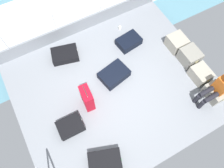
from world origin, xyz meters
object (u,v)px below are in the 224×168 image
object	(u,v)px
cargo_crate_1	(190,56)
suitcase_2	(87,98)
passenger_seated	(217,89)
cargo_crate_2	(201,74)
suitcase_1	(65,55)
cargo_crate_3	(216,92)
suitcase_3	(70,126)
suitcase_0	(114,74)
suitcase_5	(129,42)
suitcase_4	(105,162)
cargo_crate_0	(177,42)
paper_cup	(120,28)

from	to	relation	value
cargo_crate_1	suitcase_2	size ratio (longest dim) A/B	0.69
suitcase_2	passenger_seated	bearing A→B (deg)	64.31
cargo_crate_2	suitcase_1	xyz separation A→B (m)	(-2.35, -2.93, -0.06)
cargo_crate_2	suitcase_1	distance (m)	3.76
suitcase_1	suitcase_2	size ratio (longest dim) A/B	1.03
cargo_crate_3	passenger_seated	bearing A→B (deg)	-90.00
cargo_crate_3	suitcase_3	bearing A→B (deg)	-105.22
passenger_seated	suitcase_2	world-z (taller)	passenger_seated
suitcase_0	suitcase_1	bearing A→B (deg)	-143.55
cargo_crate_1	suitcase_5	xyz separation A→B (m)	(-1.29, -1.18, -0.09)
cargo_crate_1	suitcase_4	xyz separation A→B (m)	(1.32, -3.35, -0.10)
cargo_crate_3	suitcase_5	size ratio (longest dim) A/B	0.78
suitcase_2	suitcase_5	xyz separation A→B (m)	(-1.12, 1.86, -0.24)
cargo_crate_1	suitcase_1	size ratio (longest dim) A/B	0.67
suitcase_4	suitcase_5	distance (m)	3.40
suitcase_1	suitcase_2	xyz separation A→B (m)	(1.60, -0.05, 0.24)
cargo_crate_0	suitcase_0	xyz separation A→B (m)	(0.02, -2.06, -0.07)
cargo_crate_1	suitcase_4	bearing A→B (deg)	-68.43
passenger_seated	suitcase_2	size ratio (longest dim) A/B	1.31
cargo_crate_3	suitcase_5	xyz separation A→B (m)	(-2.48, -1.13, -0.06)
cargo_crate_2	cargo_crate_3	bearing A→B (deg)	1.34
suitcase_0	suitcase_2	world-z (taller)	suitcase_2
suitcase_2	paper_cup	world-z (taller)	suitcase_2
passenger_seated	suitcase_4	xyz separation A→B (m)	(0.14, -3.12, -0.44)
suitcase_2	suitcase_4	xyz separation A→B (m)	(1.50, -0.30, -0.25)
suitcase_1	suitcase_3	xyz separation A→B (m)	(1.96, -0.70, -0.00)
suitcase_3	cargo_crate_1	bearing A→B (deg)	92.96
cargo_crate_2	suitcase_5	xyz separation A→B (m)	(-1.88, -1.11, -0.06)
suitcase_0	suitcase_2	bearing A→B (deg)	-68.86
cargo_crate_3	suitcase_4	bearing A→B (deg)	-87.52
suitcase_1	suitcase_3	distance (m)	2.08
suitcase_3	paper_cup	distance (m)	3.32
cargo_crate_2	suitcase_5	size ratio (longest dim) A/B	0.78
passenger_seated	suitcase_5	size ratio (longest dim) A/B	1.47
paper_cup	suitcase_4	bearing A→B (deg)	-34.49
suitcase_4	paper_cup	size ratio (longest dim) A/B	8.74
cargo_crate_3	suitcase_4	distance (m)	3.30
suitcase_2	cargo_crate_0	bearing A→B (deg)	97.37
cargo_crate_2	suitcase_3	xyz separation A→B (m)	(-0.39, -3.63, -0.06)
cargo_crate_2	cargo_crate_3	world-z (taller)	cargo_crate_3
suitcase_4	cargo_crate_1	bearing A→B (deg)	111.57
suitcase_5	cargo_crate_1	bearing A→B (deg)	42.42
cargo_crate_3	suitcase_2	size ratio (longest dim) A/B	0.69
suitcase_0	suitcase_1	world-z (taller)	suitcase_0
cargo_crate_1	passenger_seated	bearing A→B (deg)	-11.16
cargo_crate_2	suitcase_4	xyz separation A→B (m)	(0.74, -3.28, -0.07)
cargo_crate_0	suitcase_3	bearing A→B (deg)	-78.40
passenger_seated	suitcase_0	bearing A→B (deg)	-132.91
cargo_crate_3	suitcase_1	world-z (taller)	cargo_crate_3
passenger_seated	paper_cup	distance (m)	3.26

